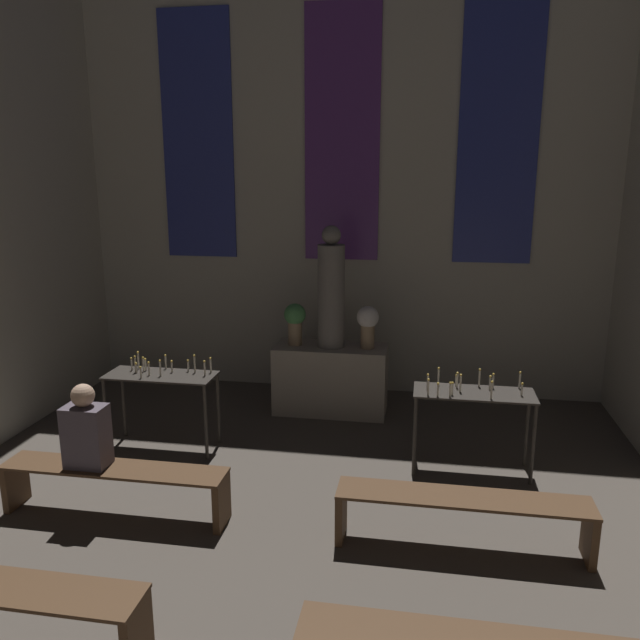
# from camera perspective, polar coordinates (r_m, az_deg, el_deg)

# --- Properties ---
(wall_back) EXTENTS (7.17, 0.16, 5.69)m
(wall_back) POSITION_cam_1_polar(r_m,az_deg,el_deg) (8.39, 2.08, 12.82)
(wall_back) COLOR #B2AD9E
(wall_back) RESTS_ON ground_plane
(altar) EXTENTS (1.39, 0.60, 0.85)m
(altar) POSITION_cam_1_polar(r_m,az_deg,el_deg) (7.86, 0.99, -5.41)
(altar) COLOR gray
(altar) RESTS_ON ground_plane
(statue) EXTENTS (0.33, 0.33, 1.49)m
(statue) POSITION_cam_1_polar(r_m,az_deg,el_deg) (7.57, 1.02, 2.62)
(statue) COLOR slate
(statue) RESTS_ON altar
(flower_vase_left) EXTENTS (0.27, 0.27, 0.52)m
(flower_vase_left) POSITION_cam_1_polar(r_m,az_deg,el_deg) (7.73, -2.30, -0.01)
(flower_vase_left) COLOR #937A5B
(flower_vase_left) RESTS_ON altar
(flower_vase_right) EXTENTS (0.27, 0.27, 0.52)m
(flower_vase_right) POSITION_cam_1_polar(r_m,az_deg,el_deg) (7.60, 4.39, -0.28)
(flower_vase_right) COLOR #937A5B
(flower_vase_right) RESTS_ON altar
(candle_rack_left) EXTENTS (1.18, 0.46, 1.04)m
(candle_rack_left) POSITION_cam_1_polar(r_m,az_deg,el_deg) (6.97, -14.30, -5.72)
(candle_rack_left) COLOR #332D28
(candle_rack_left) RESTS_ON ground_plane
(candle_rack_right) EXTENTS (1.18, 0.46, 1.03)m
(candle_rack_right) POSITION_cam_1_polar(r_m,az_deg,el_deg) (6.41, 13.81, -7.37)
(candle_rack_right) COLOR #332D28
(candle_rack_right) RESTS_ON ground_plane
(pew_back_left) EXTENTS (2.00, 0.36, 0.46)m
(pew_back_left) POSITION_cam_1_polar(r_m,az_deg,el_deg) (5.89, -18.27, -13.73)
(pew_back_left) COLOR #4C331E
(pew_back_left) RESTS_ON ground_plane
(pew_back_right) EXTENTS (2.00, 0.36, 0.46)m
(pew_back_right) POSITION_cam_1_polar(r_m,az_deg,el_deg) (5.29, 12.88, -16.61)
(pew_back_right) COLOR #4C331E
(pew_back_right) RESTS_ON ground_plane
(person_seated) EXTENTS (0.36, 0.24, 0.75)m
(person_seated) POSITION_cam_1_polar(r_m,az_deg,el_deg) (5.81, -20.61, -9.43)
(person_seated) COLOR #564C56
(person_seated) RESTS_ON pew_back_left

